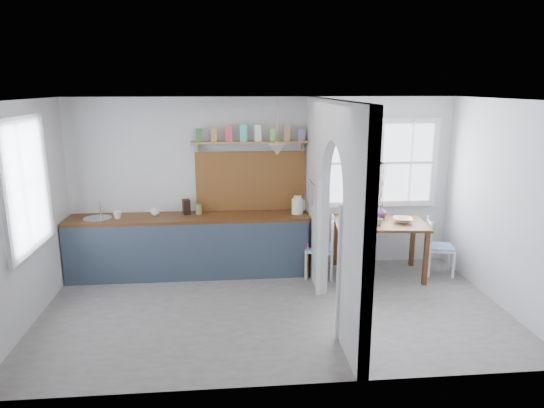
{
  "coord_description": "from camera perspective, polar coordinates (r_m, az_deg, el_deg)",
  "views": [
    {
      "loc": [
        -0.55,
        -5.61,
        2.75
      ],
      "look_at": [
        0.02,
        0.57,
        1.24
      ],
      "focal_mm": 32.0,
      "sensor_mm": 36.0,
      "label": 1
    }
  ],
  "objects": [
    {
      "name": "dining_table",
      "position": [
        7.38,
        12.42,
        -5.1
      ],
      "size": [
        1.41,
        1.03,
        0.82
      ],
      "primitive_type": null,
      "rotation": [
        0.0,
        0.0,
        -0.12
      ],
      "color": "brown",
      "rests_on": "floor"
    },
    {
      "name": "floor",
      "position": [
        6.28,
        0.26,
        -12.28
      ],
      "size": [
        5.8,
        3.2,
        0.01
      ],
      "primitive_type": "cube",
      "color": "gray",
      "rests_on": "ground"
    },
    {
      "name": "kitchen_window",
      "position": [
        6.17,
        -27.3,
        1.9
      ],
      "size": [
        0.1,
        1.16,
        1.5
      ],
      "primitive_type": null,
      "color": "white",
      "rests_on": "walls"
    },
    {
      "name": "counter",
      "position": [
        7.33,
        -9.6,
        -4.71
      ],
      "size": [
        3.5,
        0.6,
        0.9
      ],
      "color": "brown",
      "rests_on": "floor"
    },
    {
      "name": "ceiling",
      "position": [
        5.64,
        0.29,
        12.19
      ],
      "size": [
        5.8,
        3.2,
        0.01
      ],
      "primitive_type": "cube",
      "color": "silver",
      "rests_on": "walls"
    },
    {
      "name": "towel_magenta",
      "position": [
        7.13,
        4.18,
        -6.65
      ],
      "size": [
        0.02,
        0.03,
        0.53
      ],
      "primitive_type": "cube",
      "color": "#D51B83",
      "rests_on": "counter"
    },
    {
      "name": "walls",
      "position": [
        5.82,
        0.28,
        -0.71
      ],
      "size": [
        5.81,
        3.21,
        2.6
      ],
      "color": "silver",
      "rests_on": "floor"
    },
    {
      "name": "partition",
      "position": [
        5.95,
        6.95,
        1.0
      ],
      "size": [
        0.12,
        3.2,
        2.6
      ],
      "color": "silver",
      "rests_on": "floor"
    },
    {
      "name": "mug_b",
      "position": [
        7.31,
        -13.57,
        -0.91
      ],
      "size": [
        0.15,
        0.15,
        0.11
      ],
      "primitive_type": "imported",
      "rotation": [
        0.0,
        0.0,
        0.1
      ],
      "color": "white",
      "rests_on": "counter"
    },
    {
      "name": "mug_a",
      "position": [
        7.27,
        -17.72,
        -1.23
      ],
      "size": [
        0.14,
        0.14,
        0.11
      ],
      "primitive_type": "imported",
      "rotation": [
        0.0,
        0.0,
        0.16
      ],
      "color": "white",
      "rests_on": "counter"
    },
    {
      "name": "backsplash",
      "position": [
        7.33,
        -2.51,
        2.7
      ],
      "size": [
        1.65,
        0.03,
        0.9
      ],
      "primitive_type": "cube",
      "color": "brown",
      "rests_on": "walls"
    },
    {
      "name": "kettle",
      "position": [
        7.19,
        3.01,
        -0.09
      ],
      "size": [
        0.28,
        0.25,
        0.27
      ],
      "primitive_type": null,
      "rotation": [
        0.0,
        0.0,
        0.37
      ],
      "color": "white",
      "rests_on": "counter"
    },
    {
      "name": "nook_window",
      "position": [
        7.63,
        12.73,
        4.72
      ],
      "size": [
        1.76,
        0.1,
        1.3
      ],
      "primitive_type": null,
      "color": "white",
      "rests_on": "walls"
    },
    {
      "name": "towel_orange",
      "position": [
        7.12,
        4.2,
        -6.87
      ],
      "size": [
        0.02,
        0.03,
        0.48
      ],
      "primitive_type": "cube",
      "color": "#CA720D",
      "rests_on": "counter"
    },
    {
      "name": "sink",
      "position": [
        7.4,
        -19.84,
        -1.67
      ],
      "size": [
        0.4,
        0.4,
        0.02
      ],
      "primitive_type": "cylinder",
      "color": "silver",
      "rests_on": "counter"
    },
    {
      "name": "utensil_rail",
      "position": [
        6.74,
        4.71,
        2.55
      ],
      "size": [
        0.02,
        0.5,
        0.02
      ],
      "primitive_type": "cylinder",
      "rotation": [
        1.57,
        0.0,
        0.0
      ],
      "color": "silver",
      "rests_on": "partition"
    },
    {
      "name": "plate",
      "position": [
        7.07,
        10.4,
        -2.31
      ],
      "size": [
        0.2,
        0.2,
        0.01
      ],
      "primitive_type": "cylinder",
      "rotation": [
        0.0,
        0.0,
        0.13
      ],
      "color": "black",
      "rests_on": "dining_table"
    },
    {
      "name": "chair_left",
      "position": [
        7.17,
        5.59,
        -5.08
      ],
      "size": [
        0.49,
        0.49,
        0.9
      ],
      "primitive_type": null,
      "rotation": [
        0.0,
        0.0,
        -1.79
      ],
      "color": "white",
      "rests_on": "floor"
    },
    {
      "name": "knife_block",
      "position": [
        7.29,
        -10.04,
        -0.32
      ],
      "size": [
        0.13,
        0.16,
        0.22
      ],
      "primitive_type": "cube",
      "rotation": [
        0.0,
        0.0,
        0.27
      ],
      "color": "black",
      "rests_on": "counter"
    },
    {
      "name": "chair_right",
      "position": [
        7.66,
        19.17,
        -4.76
      ],
      "size": [
        0.46,
        0.46,
        0.84
      ],
      "primitive_type": null,
      "rotation": [
        0.0,
        0.0,
        1.34
      ],
      "color": "white",
      "rests_on": "floor"
    },
    {
      "name": "pendant_lamp",
      "position": [
        6.85,
        0.6,
        6.42
      ],
      "size": [
        0.26,
        0.26,
        0.16
      ],
      "primitive_type": "cone",
      "color": "beige",
      "rests_on": "ceiling"
    },
    {
      "name": "jar",
      "position": [
        7.25,
        -8.62,
        -0.63
      ],
      "size": [
        0.1,
        0.1,
        0.15
      ],
      "primitive_type": "cylinder",
      "rotation": [
        0.0,
        0.0,
        -0.14
      ],
      "color": "#897E51",
      "rests_on": "counter"
    },
    {
      "name": "shelf",
      "position": [
        7.15,
        -2.53,
        7.73
      ],
      "size": [
        1.75,
        0.2,
        0.21
      ],
      "color": "olive",
      "rests_on": "walls"
    },
    {
      "name": "table_cup",
      "position": [
        7.06,
        12.46,
        -2.08
      ],
      "size": [
        0.13,
        0.13,
        0.1
      ],
      "primitive_type": "imported",
      "rotation": [
        0.0,
        0.0,
        0.21
      ],
      "color": "gray",
      "rests_on": "dining_table"
    },
    {
      "name": "bowl",
      "position": [
        7.31,
        15.15,
        -1.83
      ],
      "size": [
        0.33,
        0.33,
        0.07
      ],
      "primitive_type": "imported",
      "rotation": [
        0.0,
        0.0,
        -0.23
      ],
      "color": "silver",
      "rests_on": "dining_table"
    },
    {
      "name": "vase",
      "position": [
        7.43,
        12.63,
        -0.91
      ],
      "size": [
        0.22,
        0.22,
        0.2
      ],
      "primitive_type": "imported",
      "rotation": [
        0.0,
        0.0,
        0.18
      ],
      "color": "#532859",
      "rests_on": "dining_table"
    }
  ]
}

